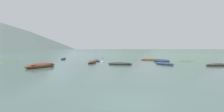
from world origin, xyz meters
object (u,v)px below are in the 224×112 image
object	(u,v)px
rowboat_0	(63,59)
rowboat_3	(92,62)
rowboat_4	(120,64)
rowboat_2	(149,59)
rowboat_5	(217,65)
rowboat_8	(41,66)
rowboat_6	(165,64)
rowboat_7	(97,60)
rowboat_1	(161,61)
mooring_buoy	(102,62)

from	to	relation	value
rowboat_0	rowboat_3	bearing A→B (deg)	-49.99
rowboat_4	rowboat_2	bearing A→B (deg)	57.70
rowboat_2	rowboat_5	distance (m)	14.65
rowboat_5	rowboat_8	distance (m)	26.05
rowboat_0	rowboat_2	bearing A→B (deg)	-6.04
rowboat_6	rowboat_3	bearing A→B (deg)	169.87
rowboat_4	rowboat_6	distance (m)	7.36
rowboat_3	rowboat_6	bearing A→B (deg)	-10.13
rowboat_2	rowboat_6	xyz separation A→B (m)	(0.47, -10.46, -0.00)
rowboat_5	rowboat_7	bearing A→B (deg)	155.04
rowboat_1	rowboat_8	xyz separation A→B (m)	(-19.50, -10.55, 0.03)
rowboat_6	mooring_buoy	size ratio (longest dim) A/B	3.28
rowboat_2	rowboat_4	size ratio (longest dim) A/B	0.94
rowboat_0	mooring_buoy	distance (m)	13.39
rowboat_2	rowboat_6	world-z (taller)	same
rowboat_0	rowboat_4	xyz separation A→B (m)	(13.79, -13.06, 0.00)
rowboat_0	rowboat_8	world-z (taller)	rowboat_8
rowboat_8	mooring_buoy	world-z (taller)	mooring_buoy
rowboat_4	rowboat_6	world-z (taller)	rowboat_6
rowboat_1	rowboat_7	xyz separation A→B (m)	(-13.12, 1.38, -0.07)
rowboat_1	mooring_buoy	world-z (taller)	mooring_buoy
rowboat_0	rowboat_4	bearing A→B (deg)	-43.44
rowboat_3	rowboat_4	bearing A→B (deg)	-27.57
rowboat_5	rowboat_4	bearing A→B (deg)	174.25
rowboat_3	rowboat_5	size ratio (longest dim) A/B	0.95
rowboat_1	rowboat_6	distance (m)	5.89
rowboat_5	rowboat_0	bearing A→B (deg)	153.00
rowboat_2	rowboat_3	xyz separation A→B (m)	(-11.90, -8.25, 0.03)
rowboat_5	rowboat_7	xyz separation A→B (m)	(-19.50, 9.08, -0.02)
rowboat_2	rowboat_8	bearing A→B (deg)	-139.83
rowboat_1	rowboat_8	world-z (taller)	rowboat_8
rowboat_3	rowboat_7	xyz separation A→B (m)	(0.27, 4.97, -0.05)
rowboat_7	rowboat_8	bearing A→B (deg)	-118.16
rowboat_3	rowboat_6	size ratio (longest dim) A/B	0.98
rowboat_7	rowboat_8	world-z (taller)	rowboat_8
rowboat_7	rowboat_8	xyz separation A→B (m)	(-6.39, -11.93, 0.10)
rowboat_4	mooring_buoy	world-z (taller)	mooring_buoy
rowboat_0	rowboat_1	distance (m)	23.18
rowboat_2	mooring_buoy	distance (m)	11.92
rowboat_3	rowboat_6	distance (m)	12.57
rowboat_4	rowboat_5	xyz separation A→B (m)	(14.75, -1.48, 0.00)
rowboat_2	rowboat_5	bearing A→B (deg)	-57.49
rowboat_0	rowboat_8	xyz separation A→B (m)	(2.64, -17.39, 0.09)
rowboat_0	rowboat_5	world-z (taller)	rowboat_5
rowboat_4	rowboat_7	bearing A→B (deg)	122.07
rowboat_0	rowboat_2	xyz separation A→B (m)	(20.66, -2.18, 0.00)
rowboat_1	rowboat_3	size ratio (longest dim) A/B	1.04
rowboat_7	rowboat_2	bearing A→B (deg)	15.74
rowboat_3	mooring_buoy	size ratio (longest dim) A/B	3.21
rowboat_1	rowboat_7	distance (m)	13.19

